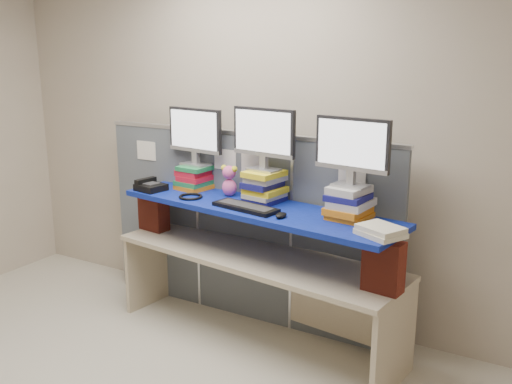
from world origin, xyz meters
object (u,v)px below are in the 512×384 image
Objects in this scene: monitor_left at (195,133)px; monitor_center at (264,135)px; monitor_right at (352,148)px; desk_phone at (150,186)px; desk at (256,271)px; keyboard at (246,207)px; blue_board at (256,208)px.

monitor_center is at bearing 0.00° from monitor_left.
desk_phone is (-1.65, -0.06, -0.44)m from monitor_right.
monitor_center reaches higher than monitor_right.
monitor_right is (0.70, 0.03, 0.98)m from desk.
monitor_center is 1.06m from desk_phone.
monitor_center is 1.00× the size of keyboard.
desk is 1.18m from monitor_left.
desk_phone is (-0.95, -0.03, 0.54)m from desk.
keyboard reaches higher than desk.
desk is at bearing 11.62° from desk_phone.
monitor_center is 0.71m from monitor_right.
desk is 4.44× the size of monitor_right.
monitor_left is at bearing -180.00° from monitor_center.
desk is 0.49m from blue_board.
monitor_left is 1.00× the size of monitor_center.
blue_board is at bearing -80.43° from monitor_center.
desk is 1.09m from desk_phone.
monitor_left is 1.00× the size of keyboard.
monitor_left is 1.38m from monitor_right.
monitor_center is (-0.00, 0.12, 1.00)m from desk.
desk_phone reaches higher than desk.
desk is at bearing -80.43° from monitor_center.
monitor_right reaches higher than desk_phone.
blue_board is 4.19× the size of monitor_left.
monitor_right reaches higher than keyboard.
desk_phone is at bearing -132.90° from monitor_left.
desk is at bearing -170.20° from monitor_right.
keyboard is (0.66, -0.32, -0.43)m from monitor_left.
blue_board is at bearing 92.22° from keyboard.
monitor_left is at bearing 163.63° from keyboard.
desk is 4.47× the size of keyboard.
desk_phone reaches higher than keyboard.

